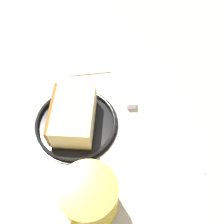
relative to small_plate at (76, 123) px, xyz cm
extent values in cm
cube|color=tan|center=(3.85, 5.45, -1.98)|extent=(122.28, 122.28, 2.58)
cylinder|color=black|center=(0.00, 0.00, -0.35)|extent=(17.84, 17.84, 0.67)
torus|color=black|center=(0.00, 0.00, 0.35)|extent=(17.15, 17.15, 0.74)
cube|color=brown|center=(0.00, 0.00, 0.28)|extent=(13.17, 9.88, 0.60)
cube|color=#DBC184|center=(0.00, 0.00, 3.21)|extent=(13.17, 9.88, 5.25)
cube|color=brown|center=(-0.78, -4.12, 3.21)|extent=(11.83, 2.82, 5.25)
cylinder|color=gold|center=(16.72, 1.96, 4.75)|extent=(9.00, 9.00, 10.88)
cylinder|color=yellow|center=(16.72, 1.96, 2.42)|extent=(9.18, 9.18, 3.68)
cylinder|color=brown|center=(16.72, 1.96, 8.64)|extent=(7.92, 7.92, 0.40)
ellipsoid|color=silver|center=(4.13, 19.96, -0.29)|extent=(3.54, 3.01, 0.80)
cylinder|color=silver|center=(9.59, 22.27, -0.44)|extent=(8.34, 3.92, 0.50)
cube|color=beige|center=(-19.47, 4.16, -0.39)|extent=(12.04, 9.92, 0.60)
cube|color=white|center=(-3.26, 12.39, 0.28)|extent=(2.12, 2.12, 1.94)
camera|label=1|loc=(26.65, 4.27, 46.66)|focal=40.58mm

